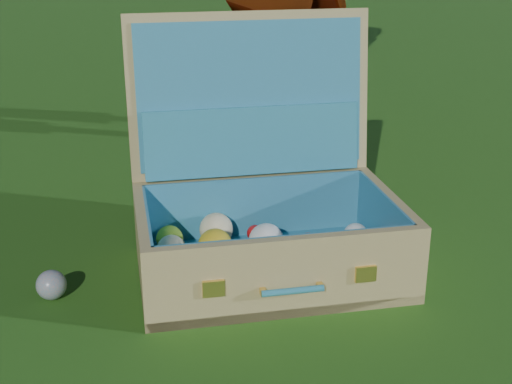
# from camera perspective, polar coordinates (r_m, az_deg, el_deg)

# --- Properties ---
(ground) EXTENTS (60.00, 60.00, 0.00)m
(ground) POSITION_cam_1_polar(r_m,az_deg,el_deg) (2.13, 2.75, -3.81)
(ground) COLOR #215114
(ground) RESTS_ON ground
(stray_ball) EXTENTS (0.08, 0.08, 0.08)m
(stray_ball) POSITION_cam_1_polar(r_m,az_deg,el_deg) (1.87, -16.06, -7.15)
(stray_ball) COLOR teal
(stray_ball) RESTS_ON ground
(suitcase) EXTENTS (0.79, 0.68, 0.66)m
(suitcase) POSITION_cam_1_polar(r_m,az_deg,el_deg) (1.92, 0.40, -0.49)
(suitcase) COLOR tan
(suitcase) RESTS_ON ground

